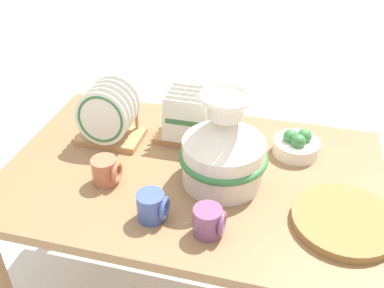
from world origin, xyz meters
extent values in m
cube|color=olive|center=(0.00, 0.00, 0.63)|extent=(1.24, 0.80, 0.03)
cylinder|color=olive|center=(-0.57, -0.35, 0.31)|extent=(0.06, 0.06, 0.61)
cylinder|color=olive|center=(-0.57, 0.35, 0.31)|extent=(0.06, 0.06, 0.61)
cylinder|color=olive|center=(0.57, 0.35, 0.31)|extent=(0.06, 0.06, 0.61)
cylinder|color=silver|center=(0.11, -0.02, 0.72)|extent=(0.26, 0.26, 0.15)
cone|color=silver|center=(0.11, -0.02, 0.84)|extent=(0.26, 0.26, 0.09)
cylinder|color=silver|center=(0.11, -0.02, 0.92)|extent=(0.11, 0.11, 0.06)
torus|color=silver|center=(0.11, -0.02, 0.95)|extent=(0.16, 0.16, 0.02)
torus|color=#38753D|center=(0.11, -0.02, 0.74)|extent=(0.28, 0.28, 0.02)
cube|color=tan|center=(-0.33, 0.11, 0.66)|extent=(0.23, 0.15, 0.02)
cylinder|color=tan|center=(-0.41, 0.17, 0.71)|extent=(0.01, 0.01, 0.07)
cylinder|color=tan|center=(-0.25, 0.17, 0.71)|extent=(0.01, 0.01, 0.07)
cylinder|color=silver|center=(-0.33, 0.05, 0.77)|extent=(0.19, 0.04, 0.19)
torus|color=#38703D|center=(-0.33, 0.05, 0.77)|extent=(0.17, 0.04, 0.17)
cylinder|color=silver|center=(-0.33, 0.08, 0.77)|extent=(0.19, 0.04, 0.19)
cylinder|color=silver|center=(-0.33, 0.11, 0.77)|extent=(0.19, 0.04, 0.19)
cylinder|color=silver|center=(-0.33, 0.15, 0.77)|extent=(0.19, 0.04, 0.19)
cylinder|color=silver|center=(-0.33, 0.18, 0.77)|extent=(0.19, 0.04, 0.19)
cube|color=tan|center=(-0.06, 0.19, 0.66)|extent=(0.23, 0.15, 0.02)
cylinder|color=tan|center=(-0.14, 0.25, 0.71)|extent=(0.01, 0.01, 0.07)
cylinder|color=tan|center=(0.02, 0.25, 0.71)|extent=(0.01, 0.01, 0.07)
cube|color=silver|center=(-0.06, 0.13, 0.75)|extent=(0.15, 0.03, 0.15)
cube|color=silver|center=(-0.06, 0.16, 0.75)|extent=(0.15, 0.03, 0.15)
cube|color=silver|center=(-0.06, 0.19, 0.75)|extent=(0.15, 0.03, 0.15)
cube|color=silver|center=(-0.06, 0.22, 0.75)|extent=(0.15, 0.03, 0.15)
cube|color=silver|center=(-0.06, 0.26, 0.75)|extent=(0.15, 0.03, 0.15)
cube|color=#38703D|center=(-0.06, 0.13, 0.75)|extent=(0.13, 0.01, 0.02)
cylinder|color=olive|center=(0.48, -0.13, 0.65)|extent=(0.30, 0.30, 0.01)
cylinder|color=olive|center=(0.48, -0.13, 0.66)|extent=(0.30, 0.30, 0.01)
cylinder|color=olive|center=(0.48, -0.13, 0.67)|extent=(0.30, 0.30, 0.01)
cylinder|color=#B76647|center=(-0.25, -0.12, 0.69)|extent=(0.08, 0.08, 0.09)
torus|color=#B76647|center=(-0.21, -0.12, 0.69)|extent=(0.01, 0.07, 0.07)
cylinder|color=#7A4770|center=(0.11, -0.26, 0.69)|extent=(0.08, 0.08, 0.09)
torus|color=#7A4770|center=(0.15, -0.26, 0.69)|extent=(0.01, 0.07, 0.07)
cylinder|color=#42569E|center=(-0.06, -0.24, 0.69)|extent=(0.08, 0.08, 0.09)
torus|color=#42569E|center=(-0.02, -0.24, 0.69)|extent=(0.01, 0.07, 0.07)
cylinder|color=silver|center=(0.32, 0.19, 0.67)|extent=(0.16, 0.16, 0.05)
sphere|color=#38753D|center=(0.30, 0.19, 0.71)|extent=(0.05, 0.05, 0.05)
sphere|color=#38753D|center=(0.34, 0.21, 0.71)|extent=(0.05, 0.05, 0.05)
sphere|color=#38753D|center=(0.33, 0.17, 0.71)|extent=(0.05, 0.05, 0.05)
camera|label=1|loc=(0.29, -1.13, 1.56)|focal=42.00mm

